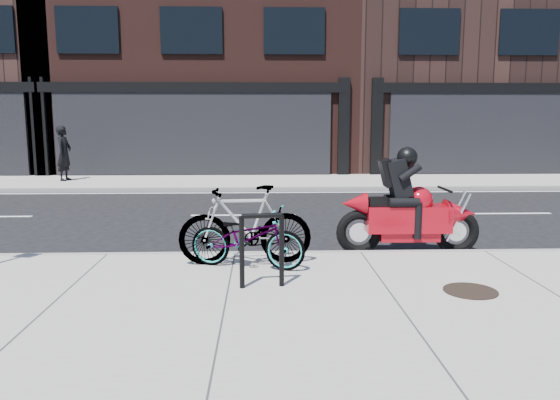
{
  "coord_description": "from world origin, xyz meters",
  "views": [
    {
      "loc": [
        0.43,
        -10.37,
        2.29
      ],
      "look_at": [
        0.73,
        -1.49,
        0.9
      ],
      "focal_mm": 35.0,
      "sensor_mm": 36.0,
      "label": 1
    }
  ],
  "objects_px": {
    "bicycle_rear": "(245,225)",
    "manhole_cover": "(470,291)",
    "bike_rack": "(262,244)",
    "motorcycle": "(415,211)",
    "pedestrian": "(64,153)",
    "bicycle_front": "(247,237)"
  },
  "relations": [
    {
      "from": "bicycle_rear",
      "to": "manhole_cover",
      "type": "height_order",
      "value": "bicycle_rear"
    },
    {
      "from": "bike_rack",
      "to": "manhole_cover",
      "type": "distance_m",
      "value": 2.65
    },
    {
      "from": "manhole_cover",
      "to": "bike_rack",
      "type": "bearing_deg",
      "value": 173.94
    },
    {
      "from": "motorcycle",
      "to": "pedestrian",
      "type": "bearing_deg",
      "value": 133.82
    },
    {
      "from": "bicycle_front",
      "to": "manhole_cover",
      "type": "bearing_deg",
      "value": -96.7
    },
    {
      "from": "pedestrian",
      "to": "bicycle_front",
      "type": "bearing_deg",
      "value": -142.74
    },
    {
      "from": "bicycle_front",
      "to": "motorcycle",
      "type": "bearing_deg",
      "value": -50.1
    },
    {
      "from": "bike_rack",
      "to": "motorcycle",
      "type": "xyz_separation_m",
      "value": [
        2.52,
        2.1,
        0.04
      ]
    },
    {
      "from": "bike_rack",
      "to": "pedestrian",
      "type": "bearing_deg",
      "value": 119.4
    },
    {
      "from": "bicycle_rear",
      "to": "pedestrian",
      "type": "bearing_deg",
      "value": -152.64
    },
    {
      "from": "bicycle_rear",
      "to": "motorcycle",
      "type": "distance_m",
      "value": 2.94
    },
    {
      "from": "bike_rack",
      "to": "bicycle_rear",
      "type": "height_order",
      "value": "bicycle_rear"
    },
    {
      "from": "bicycle_rear",
      "to": "bike_rack",
      "type": "bearing_deg",
      "value": 8.7
    },
    {
      "from": "bicycle_front",
      "to": "motorcycle",
      "type": "xyz_separation_m",
      "value": [
        2.73,
        1.21,
        0.15
      ]
    },
    {
      "from": "motorcycle",
      "to": "pedestrian",
      "type": "distance_m",
      "value": 13.1
    },
    {
      "from": "bicycle_front",
      "to": "bike_rack",
      "type": "bearing_deg",
      "value": -151.02
    },
    {
      "from": "bicycle_front",
      "to": "bicycle_rear",
      "type": "height_order",
      "value": "bicycle_rear"
    },
    {
      "from": "bike_rack",
      "to": "manhole_cover",
      "type": "bearing_deg",
      "value": -6.06
    },
    {
      "from": "bike_rack",
      "to": "pedestrian",
      "type": "distance_m",
      "value": 13.29
    },
    {
      "from": "pedestrian",
      "to": "manhole_cover",
      "type": "relative_size",
      "value": 2.74
    },
    {
      "from": "pedestrian",
      "to": "motorcycle",
      "type": "bearing_deg",
      "value": -129.66
    },
    {
      "from": "bicycle_front",
      "to": "pedestrian",
      "type": "bearing_deg",
      "value": 46.61
    }
  ]
}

